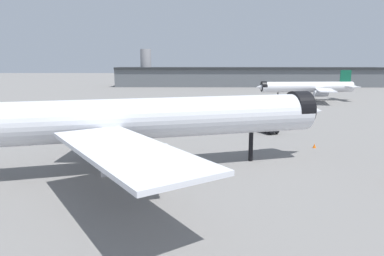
{
  "coord_description": "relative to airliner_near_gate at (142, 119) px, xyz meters",
  "views": [
    {
      "loc": [
        8.71,
        -44.58,
        14.43
      ],
      "look_at": [
        8.7,
        3.14,
        5.45
      ],
      "focal_mm": 32.59,
      "sensor_mm": 36.0,
      "label": 1
    }
  ],
  "objects": [
    {
      "name": "ground",
      "position": [
        -2.01,
        -1.24,
        -6.96
      ],
      "size": [
        900.0,
        900.0,
        0.0
      ],
      "primitive_type": "plane",
      "color": "slate"
    },
    {
      "name": "airliner_far_taxiway",
      "position": [
        51.26,
        88.54,
        -1.84
      ],
      "size": [
        40.57,
        36.91,
        11.62
      ],
      "rotation": [
        0.0,
        0.0,
        3.21
      ],
      "color": "white",
      "rests_on": "ground"
    },
    {
      "name": "traffic_cone_near_nose",
      "position": [
        27.77,
        12.39,
        -6.59
      ],
      "size": [
        0.59,
        0.59,
        0.73
      ],
      "primitive_type": "cone",
      "color": "#F2600C",
      "rests_on": "ground"
    },
    {
      "name": "service_truck_front",
      "position": [
        22.28,
        25.71,
        -5.37
      ],
      "size": [
        4.36,
        5.96,
        3.0
      ],
      "rotation": [
        0.0,
        0.0,
        5.14
      ],
      "color": "black",
      "rests_on": "ground"
    },
    {
      "name": "terminal_building",
      "position": [
        39.26,
        170.13,
        -0.93
      ],
      "size": [
        160.63,
        22.49,
        22.6
      ],
      "rotation": [
        0.0,
        0.0,
        -0.01
      ],
      "color": "slate",
      "rests_on": "ground"
    },
    {
      "name": "airliner_near_gate",
      "position": [
        0.0,
        0.0,
        0.0
      ],
      "size": [
        54.98,
        49.06,
        15.8
      ],
      "rotation": [
        0.0,
        0.0,
        0.28
      ],
      "color": "silver",
      "rests_on": "ground"
    }
  ]
}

